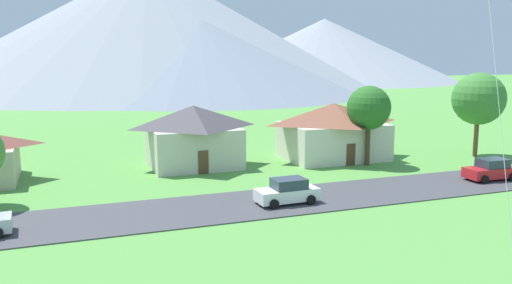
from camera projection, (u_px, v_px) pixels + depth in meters
The scene contains 10 objects.
road_strip at pixel (234, 206), 34.98m from camera, with size 160.00×6.78×0.08m, color #424247.
mountain_west_ridge at pixel (198, 56), 131.11m from camera, with size 81.16×81.16×19.12m, color gray.
mountain_far_east_ridge at pixel (324, 50), 198.00m from camera, with size 98.45×98.45×22.93m, color #8E939E.
mountain_far_west_ridge at pixel (150, 26), 154.57m from camera, with size 130.41×130.41×36.14m, color #8E939E.
house_left_center at pixel (333, 130), 50.57m from camera, with size 9.96×7.30×5.36m.
house_right_center at pixel (193, 135), 47.08m from camera, with size 8.26×7.10×5.50m.
tree_near_left at pixel (479, 99), 51.25m from camera, with size 5.07×5.07×8.23m.
tree_left_of_center at pixel (369, 108), 47.20m from camera, with size 3.95×3.95×7.22m.
parked_car_white_mid_west at pixel (287, 192), 35.43m from camera, with size 4.25×2.18×1.68m.
parked_car_red_mid_east at pixel (491, 170), 42.07m from camera, with size 4.26×2.19×1.68m.
Camera 1 is at (-10.43, -1.53, 10.00)m, focal length 37.04 mm.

